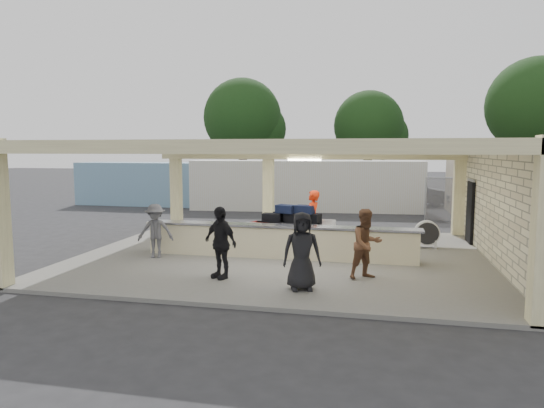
% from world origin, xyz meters
% --- Properties ---
extents(ground, '(120.00, 120.00, 0.00)m').
position_xyz_m(ground, '(0.00, 0.00, 0.00)').
color(ground, '#242426').
rests_on(ground, ground).
extents(pavilion, '(12.01, 10.00, 3.55)m').
position_xyz_m(pavilion, '(0.21, 0.66, 1.35)').
color(pavilion, slate).
rests_on(pavilion, ground).
extents(baggage_counter, '(8.20, 0.58, 0.98)m').
position_xyz_m(baggage_counter, '(0.00, -0.50, 0.59)').
color(baggage_counter, beige).
rests_on(baggage_counter, pavilion).
extents(luggage_cart, '(2.69, 1.93, 1.44)m').
position_xyz_m(luggage_cart, '(0.11, 0.64, 0.88)').
color(luggage_cart, silver).
rests_on(luggage_cart, pavilion).
extents(drum_fan, '(0.81, 0.44, 0.89)m').
position_xyz_m(drum_fan, '(4.43, 1.96, 0.58)').
color(drum_fan, silver).
rests_on(drum_fan, pavilion).
extents(baggage_handler, '(0.52, 0.76, 1.90)m').
position_xyz_m(baggage_handler, '(0.81, 0.84, 1.05)').
color(baggage_handler, red).
rests_on(baggage_handler, pavilion).
extents(passenger_a, '(0.91, 0.79, 1.74)m').
position_xyz_m(passenger_a, '(2.58, -2.32, 0.97)').
color(passenger_a, brown).
rests_on(passenger_a, pavilion).
extents(passenger_b, '(1.11, 0.85, 1.80)m').
position_xyz_m(passenger_b, '(-0.97, -3.04, 1.00)').
color(passenger_b, black).
rests_on(passenger_b, pavilion).
extents(passenger_c, '(1.09, 0.66, 1.60)m').
position_xyz_m(passenger_c, '(-3.56, -1.27, 0.90)').
color(passenger_c, '#505055').
rests_on(passenger_c, pavilion).
extents(passenger_d, '(0.94, 0.59, 1.79)m').
position_xyz_m(passenger_d, '(1.17, -3.61, 1.00)').
color(passenger_d, black).
rests_on(passenger_d, pavilion).
extents(car_white_a, '(4.92, 2.66, 1.35)m').
position_xyz_m(car_white_a, '(8.89, 12.28, 0.68)').
color(car_white_a, silver).
rests_on(car_white_a, ground).
extents(car_dark, '(4.36, 1.63, 1.44)m').
position_xyz_m(car_dark, '(4.84, 15.31, 0.72)').
color(car_dark, black).
rests_on(car_dark, ground).
extents(container_white, '(12.52, 3.39, 2.68)m').
position_xyz_m(container_white, '(-1.01, 11.79, 1.34)').
color(container_white, silver).
rests_on(container_white, ground).
extents(container_blue, '(9.66, 2.33, 2.51)m').
position_xyz_m(container_blue, '(-9.89, 12.24, 1.25)').
color(container_blue, '#6C92AD').
rests_on(container_blue, ground).
extents(tree_left, '(6.60, 6.30, 9.00)m').
position_xyz_m(tree_left, '(-7.68, 24.16, 5.59)').
color(tree_left, '#382619').
rests_on(tree_left, ground).
extents(tree_mid, '(6.00, 5.60, 8.00)m').
position_xyz_m(tree_mid, '(2.32, 26.16, 4.96)').
color(tree_mid, '#382619').
rests_on(tree_mid, ground).
extents(tree_right, '(7.20, 7.00, 10.00)m').
position_xyz_m(tree_right, '(14.32, 25.16, 6.21)').
color(tree_right, '#382619').
rests_on(tree_right, ground).
extents(adjacent_building, '(6.00, 8.00, 3.20)m').
position_xyz_m(adjacent_building, '(9.50, 10.00, 1.60)').
color(adjacent_building, '#BAAD94').
rests_on(adjacent_building, ground).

